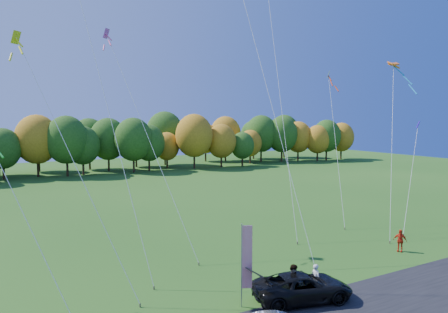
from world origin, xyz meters
TOP-DOWN VIEW (x-y plane):
  - ground at (0.00, 0.00)m, footprint 160.00×160.00m
  - tree_line at (0.00, 55.00)m, footprint 116.00×12.00m
  - black_suv at (0.43, -1.42)m, footprint 5.69×3.64m
  - person_tailgate_a at (1.66, -1.08)m, footprint 0.42×0.61m
  - person_tailgate_b at (0.17, -1.02)m, footprint 0.90×1.05m
  - person_east at (11.89, 1.54)m, footprint 0.77×1.01m
  - feather_flag at (-2.53, -0.55)m, footprint 0.52×0.28m
  - kite_delta_blue at (-7.92, 8.97)m, footprint 6.03×11.48m
  - kite_parafoil_orange at (8.82, 12.64)m, footprint 5.93×12.74m
  - kite_delta_red at (3.79, 7.29)m, footprint 2.90×11.07m
  - kite_parafoil_rainbow at (16.42, 6.15)m, footprint 8.61×6.43m
  - kite_diamond_yellow at (-9.50, 5.23)m, footprint 5.25×6.96m
  - kite_diamond_green at (-12.00, 4.74)m, footprint 3.60×5.69m
  - kite_diamond_white at (14.18, 10.37)m, footprint 3.02×5.55m
  - kite_diamond_pink at (-3.53, 10.20)m, footprint 4.04×8.83m
  - kite_diamond_blue_low at (18.28, 5.57)m, footprint 6.06×3.61m

SIDE VIEW (x-z plane):
  - ground at x=0.00m, z-range 0.00..0.00m
  - tree_line at x=0.00m, z-range -5.00..5.00m
  - black_suv at x=0.43m, z-range 0.00..1.46m
  - person_east at x=11.89m, z-range 0.00..1.60m
  - person_tailgate_a at x=1.66m, z-range 0.00..1.64m
  - person_tailgate_b at x=0.17m, z-range 0.00..1.87m
  - feather_flag at x=-2.53m, z-range 0.48..4.78m
  - kite_diamond_green at x=-12.00m, z-range -0.17..9.13m
  - kite_diamond_blue_low at x=18.28m, z-range -0.25..9.25m
  - kite_diamond_white at x=14.18m, z-range -0.17..14.03m
  - kite_diamond_yellow at x=-9.50m, z-range -0.25..14.37m
  - kite_parafoil_rainbow at x=16.42m, z-range -0.16..14.77m
  - kite_diamond_pink at x=-3.53m, z-range -0.25..16.14m
  - kite_delta_red at x=3.79m, z-range 1.12..25.52m
  - kite_delta_blue at x=-7.92m, z-range -0.52..31.20m
  - kite_parafoil_orange at x=8.82m, z-range -0.16..31.93m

